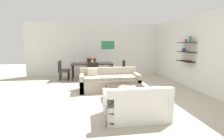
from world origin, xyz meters
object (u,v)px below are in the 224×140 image
decorative_bowl (125,87)px  coffee_table (127,94)px  dining_chair_left_near (62,70)px  candle_jar (135,87)px  dining_chair_head (92,66)px  wine_glass_left_far (77,61)px  apple_on_coffee_table (121,88)px  wine_glass_head (92,60)px  wine_glass_left_near (77,61)px  centerpiece_vase (92,60)px  dining_table (92,65)px  dining_chair_left_far (63,68)px  wine_glass_foot (92,61)px  wine_glass_right_near (107,61)px  loveseat_white (135,105)px  dining_chair_right_near (121,68)px  sofa_beige (109,82)px  dining_chair_foot (93,71)px

decorative_bowl → coffee_table: bearing=22.9°
dining_chair_left_near → candle_jar: bearing=-52.6°
dining_chair_head → wine_glass_left_far: size_ratio=6.24×
apple_on_coffee_table → wine_glass_head: (-0.71, 3.74, 0.45)m
candle_jar → wine_glass_left_near: 3.77m
coffee_table → wine_glass_left_near: size_ratio=7.39×
candle_jar → centerpiece_vase: 3.61m
dining_table → dining_chair_head: (0.00, 0.84, -0.18)m
dining_chair_left_far → dining_table: bearing=-8.2°
decorative_bowl → wine_glass_foot: 3.10m
apple_on_coffee_table → wine_glass_right_near: bearing=90.2°
centerpiece_vase → candle_jar: bearing=-72.3°
wine_glass_left_far → centerpiece_vase: size_ratio=0.52×
loveseat_white → wine_glass_right_near: bearing=91.3°
dining_chair_left_near → centerpiece_vase: size_ratio=3.26×
coffee_table → centerpiece_vase: centerpiece_vase is taller
wine_glass_left_far → centerpiece_vase: bearing=-7.6°
wine_glass_left_near → centerpiece_vase: centerpiece_vase is taller
coffee_table → dining_chair_left_far: dining_chair_left_far is taller
loveseat_white → wine_glass_left_far: (-1.50, 4.62, 0.56)m
dining_chair_head → wine_glass_left_far: bearing=-133.7°
candle_jar → coffee_table: bearing=152.2°
wine_glass_foot → wine_glass_left_near: wine_glass_foot is taller
candle_jar → dining_chair_right_near: 3.22m
dining_chair_right_near → wine_glass_head: 1.52m
centerpiece_vase → decorative_bowl: bearing=-76.4°
dining_chair_head → decorative_bowl: bearing=-79.0°
dining_chair_left_far → wine_glass_foot: bearing=-22.7°
sofa_beige → candle_jar: sofa_beige is taller
dining_chair_right_near → decorative_bowl: bearing=-99.9°
loveseat_white → dining_chair_head: size_ratio=1.60×
wine_glass_head → wine_glass_left_near: bearing=-145.5°
dining_table → dining_chair_foot: size_ratio=2.16×
dining_table → wine_glass_left_far: bearing=171.3°
decorative_bowl → apple_on_coffee_table: bearing=-164.4°
sofa_beige → decorative_bowl: sofa_beige is taller
dining_chair_foot → wine_glass_left_near: size_ratio=5.67×
wine_glass_right_near → candle_jar: bearing=-83.2°
wine_glass_head → dining_chair_head: bearing=90.0°
sofa_beige → dining_chair_foot: dining_chair_foot is taller
decorative_bowl → dining_chair_right_near: (0.55, 3.14, 0.09)m
centerpiece_vase → wine_glass_left_near: bearing=-170.2°
sofa_beige → dining_chair_left_near: (-1.89, 1.85, 0.21)m
apple_on_coffee_table → wine_glass_foot: bearing=103.3°
dining_chair_right_near → centerpiece_vase: bearing=171.2°
loveseat_white → dining_chair_left_far: bearing=114.6°
sofa_beige → decorative_bowl: size_ratio=6.89×
sofa_beige → loveseat_white: size_ratio=1.50×
decorative_bowl → centerpiece_vase: (-0.81, 3.35, 0.47)m
apple_on_coffee_table → wine_glass_left_near: bearing=113.4°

